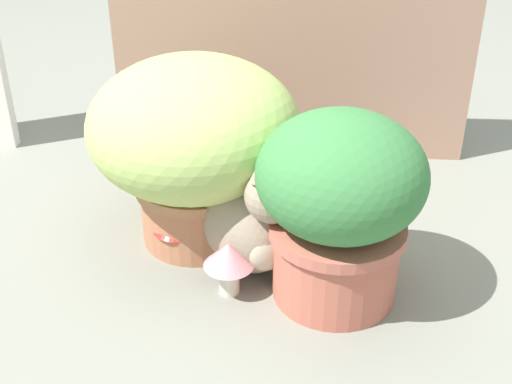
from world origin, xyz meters
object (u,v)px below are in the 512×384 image
object	(u,v)px
cat	(248,219)
mushroom_ornament_red	(177,222)
leafy_planter	(339,202)
mushroom_ornament_pink	(230,259)
grass_planter	(195,139)

from	to	relation	value
cat	mushroom_ornament_red	bearing A→B (deg)	166.12
leafy_planter	mushroom_ornament_pink	bearing A→B (deg)	-176.91
cat	mushroom_ornament_pink	xyz separation A→B (m)	(-0.03, -0.09, -0.04)
leafy_planter	cat	world-z (taller)	leafy_planter
mushroom_ornament_red	mushroom_ornament_pink	size ratio (longest dim) A/B	0.96
mushroom_ornament_pink	mushroom_ornament_red	bearing A→B (deg)	134.69
leafy_planter	mushroom_ornament_pink	size ratio (longest dim) A/B	3.32
cat	grass_planter	bearing A→B (deg)	137.42
leafy_planter	cat	bearing A→B (deg)	155.94
grass_planter	mushroom_ornament_red	distance (m)	0.19
grass_planter	mushroom_ornament_pink	bearing A→B (deg)	-65.34
leafy_planter	mushroom_ornament_red	xyz separation A→B (m)	(-0.34, 0.12, -0.14)
mushroom_ornament_red	mushroom_ornament_pink	world-z (taller)	mushroom_ornament_pink
mushroom_ornament_red	cat	bearing A→B (deg)	-13.88
grass_planter	mushroom_ornament_pink	size ratio (longest dim) A/B	3.85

